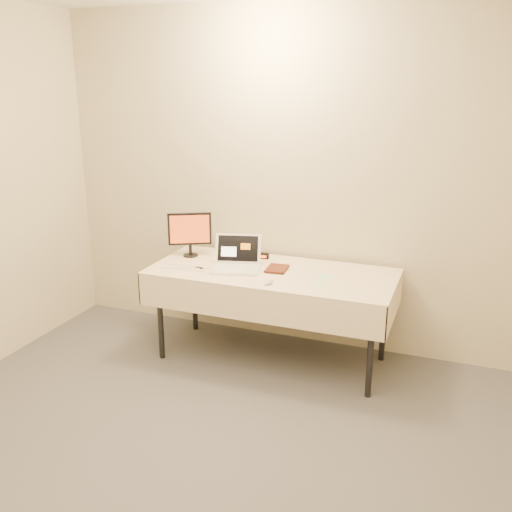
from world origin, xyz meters
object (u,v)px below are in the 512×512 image
(laptop, at_px, (236,261))
(monitor, at_px, (190,231))
(table, at_px, (272,278))
(book, at_px, (267,256))

(laptop, bearing_deg, monitor, 146.80)
(table, relative_size, laptop, 4.29)
(table, relative_size, monitor, 5.14)
(laptop, relative_size, book, 2.11)
(monitor, height_order, book, monitor)
(table, distance_m, laptop, 0.31)
(table, bearing_deg, monitor, 170.75)
(laptop, distance_m, monitor, 0.52)
(monitor, xyz_separation_m, book, (0.70, -0.10, -0.11))
(laptop, xyz_separation_m, monitor, (-0.47, 0.15, 0.15))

